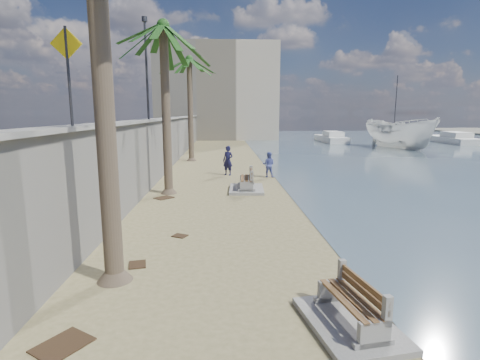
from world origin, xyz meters
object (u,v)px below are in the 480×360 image
person_a (228,158)px  yacht_near (451,140)px  bench_near (351,307)px  person_b (269,163)px  yacht_far (331,139)px  sailboat_west (393,137)px  palm_back (189,61)px  palm_mid (163,28)px  bench_far (246,182)px  boat_cruiser (400,132)px

person_a → yacht_near: (30.43, 25.37, -0.73)m
bench_near → person_b: bearing=88.2°
yacht_far → sailboat_west: bearing=-63.4°
palm_back → yacht_near: size_ratio=0.88×
palm_mid → sailboat_west: 48.97m
bench_far → palm_back: bearing=107.1°
yacht_far → palm_back: bearing=140.0°
boat_cruiser → bench_near: bearing=-134.4°
person_a → person_b: (2.51, -0.85, -0.21)m
palm_mid → yacht_far: size_ratio=0.95×
yacht_near → sailboat_west: 8.94m
yacht_near → sailboat_west: bearing=33.6°
bench_near → sailboat_west: (24.13, 50.66, -0.06)m
bench_near → palm_mid: bearing=112.7°
palm_mid → palm_back: 12.94m
person_a → yacht_near: size_ratio=0.21×
bench_near → boat_cruiser: bearing=63.3°
person_a → sailboat_west: size_ratio=0.22×
person_a → bench_near: bearing=-52.8°
palm_back → person_b: bearing=-57.0°
person_b → boat_cruiser: bearing=-116.9°
person_b → yacht_near: size_ratio=0.17×
bench_near → boat_cruiser: (17.63, 35.10, 1.45)m
palm_mid → person_a: palm_mid is taller
yacht_near → sailboat_west: sailboat_west is taller
palm_back → yacht_far: size_ratio=0.98×
yacht_far → person_a: bearing=153.1°
palm_back → yacht_near: palm_back is taller
bench_far → boat_cruiser: boat_cruiser is taller
person_b → boat_cruiser: (17.12, 18.50, 0.98)m
bench_near → sailboat_west: 56.11m
bench_near → person_a: size_ratio=1.10×
bench_near → person_b: size_ratio=1.36×
bench_far → sailboat_west: 45.70m
person_a → yacht_near: person_a is taller
person_a → sailboat_west: bearing=82.5°
yacht_near → boat_cruiser: bearing=130.5°
boat_cruiser → yacht_far: bearing=98.1°
person_a → yacht_far: 31.45m
palm_mid → person_a: size_ratio=4.09×
palm_back → person_b: (5.45, -8.37, -7.18)m
bench_far → yacht_near: 42.29m
person_b → sailboat_west: sailboat_west is taller
bench_far → yacht_near: (29.56, 30.25, -0.11)m
palm_back → person_a: bearing=-68.7°
sailboat_west → palm_back: bearing=-138.5°
yacht_far → sailboat_west: sailboat_west is taller
person_b → sailboat_west: (23.63, 34.06, -0.54)m
yacht_far → yacht_near: bearing=-97.6°
person_b → yacht_far: person_b is taller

